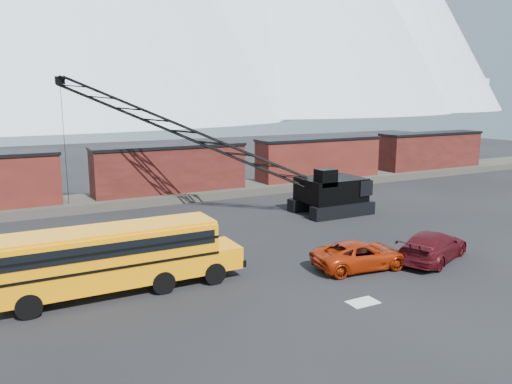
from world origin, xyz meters
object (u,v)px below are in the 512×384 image
(school_bus, at_px, (117,256))
(maroon_suv, at_px, (433,246))
(crawler_crane, at_px, (188,133))
(red_pickup, at_px, (361,255))

(school_bus, bearing_deg, maroon_suv, -11.84)
(maroon_suv, bearing_deg, crawler_crane, 3.38)
(crawler_crane, bearing_deg, maroon_suv, -64.37)
(maroon_suv, distance_m, crawler_crane, 19.71)
(crawler_crane, bearing_deg, red_pickup, -77.03)
(school_bus, relative_size, crawler_crane, 0.54)
(school_bus, bearing_deg, crawler_crane, 57.58)
(maroon_suv, bearing_deg, red_pickup, 56.90)
(red_pickup, bearing_deg, school_bus, 84.69)
(school_bus, xyz_separation_m, maroon_suv, (16.80, -3.52, -0.96))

